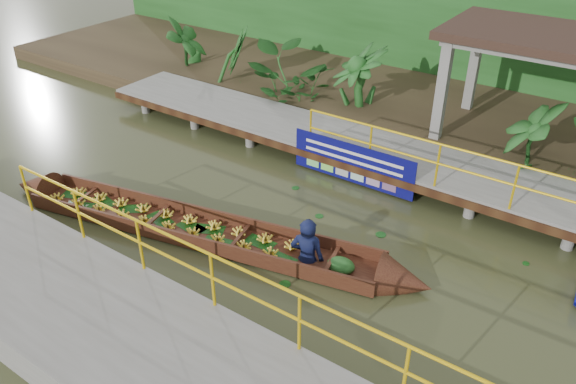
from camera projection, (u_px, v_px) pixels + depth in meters
The scene contains 9 objects.
ground at pixel (284, 230), 11.73m from camera, with size 80.00×80.00×0.00m, color #2E341A.
land_strip at pixel (427, 106), 16.88m from camera, with size 30.00×8.00×0.45m, color #2E2317.
far_dock at pixel (364, 149), 13.88m from camera, with size 16.00×2.06×1.66m.
near_dock at pixel (175, 373), 8.13m from camera, with size 18.00×2.40×1.73m.
pavilion at pixel (540, 47), 13.24m from camera, with size 4.40×3.00×3.00m.
foliage_backdrop at pixel (465, 28), 17.72m from camera, with size 30.00×0.80×4.00m, color #184415.
vendor_boat at pixel (214, 228), 11.31m from camera, with size 9.57×2.90×2.26m.
blue_banner at pixel (352, 163), 13.08m from camera, with size 3.13×0.04×0.98m.
tropical_plants at pixel (341, 85), 15.69m from camera, with size 14.17×1.17×1.46m.
Camera 1 is at (5.52, -7.86, 6.78)m, focal length 35.00 mm.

